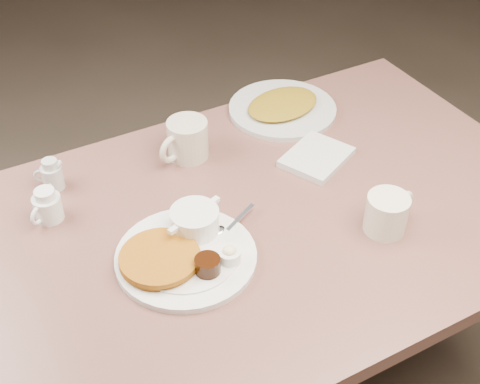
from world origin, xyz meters
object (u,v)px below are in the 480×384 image
main_plate (184,248)px  coffee_mug_far (186,140)px  coffee_mug_near (388,213)px  hash_plate (282,107)px  diner_table (244,272)px  creamer_left (47,206)px  creamer_right (52,175)px

main_plate → coffee_mug_far: coffee_mug_far is taller
coffee_mug_near → hash_plate: bearing=84.7°
diner_table → hash_plate: 0.50m
diner_table → main_plate: 0.26m
creamer_left → hash_plate: 0.71m
creamer_left → creamer_right: 0.11m
main_plate → creamer_right: bearing=116.2°
coffee_mug_near → coffee_mug_far: coffee_mug_far is taller
diner_table → creamer_right: creamer_right is taller
diner_table → coffee_mug_far: 0.36m
diner_table → coffee_mug_far: size_ratio=9.55×
main_plate → creamer_left: 0.34m
diner_table → creamer_left: (-0.38, 0.22, 0.21)m
coffee_mug_near → creamer_left: size_ratio=1.58×
main_plate → hash_plate: bearing=38.5°
coffee_mug_far → hash_plate: bearing=10.6°
main_plate → creamer_left: (-0.22, 0.26, 0.01)m
creamer_left → hash_plate: bearing=10.1°
diner_table → coffee_mug_near: (0.26, -0.17, 0.22)m
coffee_mug_far → main_plate: bearing=-116.1°
diner_table → main_plate: bearing=-167.5°
coffee_mug_far → creamer_right: bearing=173.1°
diner_table → main_plate: main_plate is taller
coffee_mug_near → creamer_left: 0.76m
diner_table → hash_plate: bearing=47.8°
main_plate → creamer_right: 0.40m
coffee_mug_near → creamer_right: (-0.60, 0.50, -0.01)m
coffee_mug_near → creamer_left: bearing=148.8°
creamer_left → coffee_mug_near: bearing=-31.2°
diner_table → creamer_right: size_ratio=18.75×
main_plate → creamer_right: creamer_right is taller
coffee_mug_far → hash_plate: coffee_mug_far is taller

